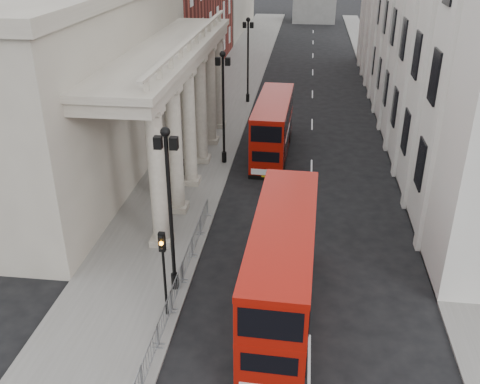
{
  "coord_description": "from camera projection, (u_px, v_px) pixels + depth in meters",
  "views": [
    {
      "loc": [
        5.24,
        -16.98,
        15.94
      ],
      "look_at": [
        1.98,
        9.07,
        3.05
      ],
      "focal_mm": 40.0,
      "sensor_mm": 36.0,
      "label": 1
    }
  ],
  "objects": [
    {
      "name": "traffic_light",
      "position": [
        163.0,
        259.0,
        23.18
      ],
      "size": [
        0.28,
        0.33,
        4.3
      ],
      "color": "black",
      "rests_on": "sidewalk_west"
    },
    {
      "name": "pedestrian_c",
      "position": [
        180.0,
        165.0,
        37.66
      ],
      "size": [
        1.04,
        0.84,
        1.85
      ],
      "primitive_type": "imported",
      "rotation": [
        0.0,
        0.0,
        5.96
      ],
      "color": "black",
      "rests_on": "sidewalk_west"
    },
    {
      "name": "bus_near",
      "position": [
        282.0,
        266.0,
        23.78
      ],
      "size": [
        2.97,
        11.07,
        4.75
      ],
      "rotation": [
        0.0,
        0.0,
        -0.03
      ],
      "color": "#910E06",
      "rests_on": "ground"
    },
    {
      "name": "ground",
      "position": [
        167.0,
        347.0,
        22.73
      ],
      "size": [
        260.0,
        260.0,
        0.0
      ],
      "primitive_type": "plane",
      "color": "black",
      "rests_on": "ground"
    },
    {
      "name": "pedestrian_b",
      "position": [
        182.0,
        169.0,
        37.43
      ],
      "size": [
        0.94,
        0.88,
        1.54
      ],
      "primitive_type": "imported",
      "rotation": [
        0.0,
        0.0,
        3.66
      ],
      "color": "#2A2421",
      "rests_on": "sidewalk_west"
    },
    {
      "name": "kerb",
      "position": [
        246.0,
        121.0,
        49.42
      ],
      "size": [
        0.2,
        140.0,
        0.14
      ],
      "primitive_type": "cube",
      "color": "slate",
      "rests_on": "ground"
    },
    {
      "name": "bus_far",
      "position": [
        273.0,
        126.0,
        41.34
      ],
      "size": [
        2.73,
        10.24,
        4.39
      ],
      "rotation": [
        0.0,
        0.0,
        -0.03
      ],
      "color": "#8F0E06",
      "rests_on": "ground"
    },
    {
      "name": "pedestrian_a",
      "position": [
        181.0,
        170.0,
        37.12
      ],
      "size": [
        0.66,
        0.5,
        1.63
      ],
      "primitive_type": "imported",
      "rotation": [
        0.0,
        0.0,
        0.2
      ],
      "color": "black",
      "rests_on": "sidewalk_west"
    },
    {
      "name": "portico_building",
      "position": [
        79.0,
        88.0,
        37.29
      ],
      "size": [
        9.0,
        28.0,
        12.0
      ],
      "primitive_type": "cube",
      "color": "gray",
      "rests_on": "ground"
    },
    {
      "name": "sidewalk_west",
      "position": [
        215.0,
        120.0,
        49.76
      ],
      "size": [
        6.0,
        140.0,
        0.12
      ],
      "primitive_type": "cube",
      "color": "slate",
      "rests_on": "ground"
    },
    {
      "name": "lamp_post_mid",
      "position": [
        223.0,
        101.0,
        38.45
      ],
      "size": [
        1.05,
        0.44,
        8.32
      ],
      "color": "black",
      "rests_on": "sidewalk_west"
    },
    {
      "name": "lamp_post_north",
      "position": [
        248.0,
        54.0,
        52.7
      ],
      "size": [
        1.05,
        0.44,
        8.32
      ],
      "color": "black",
      "rests_on": "sidewalk_west"
    },
    {
      "name": "lamp_post_south",
      "position": [
        170.0,
        201.0,
        24.2
      ],
      "size": [
        1.05,
        0.44,
        8.32
      ],
      "color": "black",
      "rests_on": "sidewalk_west"
    },
    {
      "name": "crowd_barriers",
      "position": [
        171.0,
        301.0,
        24.46
      ],
      "size": [
        0.5,
        18.75,
        1.1
      ],
      "color": "gray",
      "rests_on": "sidewalk_west"
    },
    {
      "name": "sidewalk_east",
      "position": [
        396.0,
        127.0,
        47.92
      ],
      "size": [
        3.0,
        140.0,
        0.12
      ],
      "primitive_type": "cube",
      "color": "slate",
      "rests_on": "ground"
    }
  ]
}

